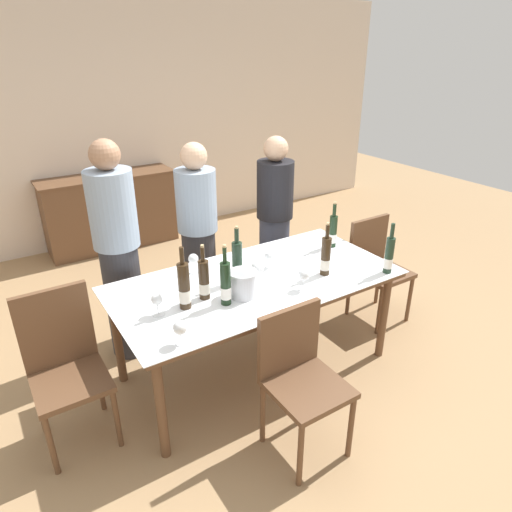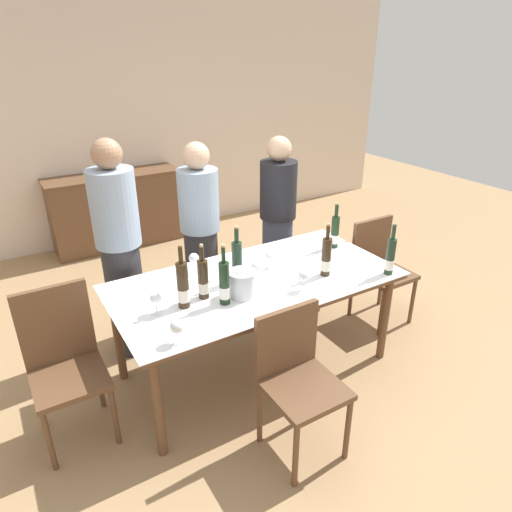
# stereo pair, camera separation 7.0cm
# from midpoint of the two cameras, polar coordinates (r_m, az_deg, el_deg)

# --- Properties ---
(ground_plane) EXTENTS (12.00, 12.00, 0.00)m
(ground_plane) POSITION_cam_midpoint_polar(r_m,az_deg,el_deg) (3.59, 0.57, -13.63)
(ground_plane) COLOR #A37F56
(back_wall) EXTENTS (8.00, 0.10, 2.80)m
(back_wall) POSITION_cam_midpoint_polar(r_m,az_deg,el_deg) (5.79, -16.71, 15.67)
(back_wall) COLOR beige
(back_wall) RESTS_ON ground_plane
(sideboard_cabinet) EXTENTS (1.52, 0.46, 0.88)m
(sideboard_cabinet) POSITION_cam_midpoint_polar(r_m,az_deg,el_deg) (5.69, -16.68, 5.49)
(sideboard_cabinet) COLOR brown
(sideboard_cabinet) RESTS_ON ground_plane
(dining_table) EXTENTS (1.99, 0.99, 0.75)m
(dining_table) POSITION_cam_midpoint_polar(r_m,az_deg,el_deg) (3.21, 0.62, -3.95)
(dining_table) COLOR brown
(dining_table) RESTS_ON ground_plane
(ice_bucket) EXTENTS (0.18, 0.18, 0.17)m
(ice_bucket) POSITION_cam_midpoint_polar(r_m,az_deg,el_deg) (2.94, -1.04, -3.39)
(ice_bucket) COLOR silver
(ice_bucket) RESTS_ON dining_table
(wine_bottle_0) EXTENTS (0.07, 0.07, 0.39)m
(wine_bottle_0) POSITION_cam_midpoint_polar(r_m,az_deg,el_deg) (3.22, 9.37, -0.22)
(wine_bottle_0) COLOR #332314
(wine_bottle_0) RESTS_ON dining_table
(wine_bottle_1) EXTENTS (0.07, 0.07, 0.41)m
(wine_bottle_1) POSITION_cam_midpoint_polar(r_m,az_deg,el_deg) (2.82, -8.42, -3.77)
(wine_bottle_1) COLOR #332314
(wine_bottle_1) RESTS_ON dining_table
(wine_bottle_2) EXTENTS (0.07, 0.07, 0.37)m
(wine_bottle_2) POSITION_cam_midpoint_polar(r_m,az_deg,el_deg) (2.92, -5.94, -3.00)
(wine_bottle_2) COLOR #332314
(wine_bottle_2) RESTS_ON dining_table
(wine_bottle_3) EXTENTS (0.07, 0.07, 0.40)m
(wine_bottle_3) POSITION_cam_midpoint_polar(r_m,az_deg,el_deg) (2.84, -3.27, -3.52)
(wine_bottle_3) COLOR black
(wine_bottle_3) RESTS_ON dining_table
(wine_bottle_4) EXTENTS (0.06, 0.06, 0.37)m
(wine_bottle_4) POSITION_cam_midpoint_polar(r_m,az_deg,el_deg) (3.34, 17.01, -0.12)
(wine_bottle_4) COLOR #1E3323
(wine_bottle_4) RESTS_ON dining_table
(wine_bottle_5) EXTENTS (0.07, 0.07, 0.41)m
(wine_bottle_5) POSITION_cam_midpoint_polar(r_m,az_deg,el_deg) (3.09, -1.74, -0.87)
(wine_bottle_5) COLOR #1E3323
(wine_bottle_5) RESTS_ON dining_table
(wine_bottle_6) EXTENTS (0.06, 0.06, 0.37)m
(wine_bottle_6) POSITION_cam_midpoint_polar(r_m,az_deg,el_deg) (3.69, 10.37, 2.94)
(wine_bottle_6) COLOR black
(wine_bottle_6) RESTS_ON dining_table
(wine_glass_0) EXTENTS (0.09, 0.09, 0.14)m
(wine_glass_0) POSITION_cam_midpoint_polar(r_m,az_deg,el_deg) (3.12, 0.75, -1.59)
(wine_glass_0) COLOR white
(wine_glass_0) RESTS_ON dining_table
(wine_glass_1) EXTENTS (0.07, 0.07, 0.13)m
(wine_glass_1) POSITION_cam_midpoint_polar(r_m,az_deg,el_deg) (3.31, 2.37, -0.10)
(wine_glass_1) COLOR white
(wine_glass_1) RESTS_ON dining_table
(wine_glass_2) EXTENTS (0.08, 0.08, 0.14)m
(wine_glass_2) POSITION_cam_midpoint_polar(r_m,az_deg,el_deg) (2.81, -11.74, -5.34)
(wine_glass_2) COLOR white
(wine_glass_2) RESTS_ON dining_table
(wine_glass_3) EXTENTS (0.08, 0.08, 0.15)m
(wine_glass_3) POSITION_cam_midpoint_polar(r_m,az_deg,el_deg) (3.02, 6.61, -2.54)
(wine_glass_3) COLOR white
(wine_glass_3) RESTS_ON dining_table
(wine_glass_4) EXTENTS (0.08, 0.08, 0.14)m
(wine_glass_4) POSITION_cam_midpoint_polar(r_m,az_deg,el_deg) (2.52, -9.07, -8.81)
(wine_glass_4) COLOR white
(wine_glass_4) RESTS_ON dining_table
(wine_glass_5) EXTENTS (0.07, 0.07, 0.15)m
(wine_glass_5) POSITION_cam_midpoint_polar(r_m,az_deg,el_deg) (3.25, -7.17, -0.35)
(wine_glass_5) COLOR white
(wine_glass_5) RESTS_ON dining_table
(chair_near_front) EXTENTS (0.42, 0.42, 0.90)m
(chair_near_front) POSITION_cam_midpoint_polar(r_m,az_deg,el_deg) (2.72, 5.84, -14.27)
(chair_near_front) COLOR brown
(chair_near_front) RESTS_ON ground_plane
(chair_right_end) EXTENTS (0.42, 0.42, 0.89)m
(chair_right_end) POSITION_cam_midpoint_polar(r_m,az_deg,el_deg) (4.09, 15.52, -0.89)
(chair_right_end) COLOR brown
(chair_right_end) RESTS_ON ground_plane
(chair_left_end) EXTENTS (0.42, 0.42, 0.97)m
(chair_left_end) POSITION_cam_midpoint_polar(r_m,az_deg,el_deg) (3.01, -22.29, -11.55)
(chair_left_end) COLOR brown
(chair_left_end) RESTS_ON ground_plane
(person_host) EXTENTS (0.33, 0.33, 1.68)m
(person_host) POSITION_cam_midpoint_polar(r_m,az_deg,el_deg) (3.49, -16.05, 0.37)
(person_host) COLOR #2D2D33
(person_host) RESTS_ON ground_plane
(person_guest_left) EXTENTS (0.33, 0.33, 1.56)m
(person_guest_left) POSITION_cam_midpoint_polar(r_m,az_deg,el_deg) (3.83, -6.43, 2.46)
(person_guest_left) COLOR #2D2D33
(person_guest_left) RESTS_ON ground_plane
(person_guest_right) EXTENTS (0.33, 0.33, 1.54)m
(person_guest_right) POSITION_cam_midpoint_polar(r_m,az_deg,el_deg) (4.20, 3.20, 4.41)
(person_guest_right) COLOR #383F56
(person_guest_right) RESTS_ON ground_plane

